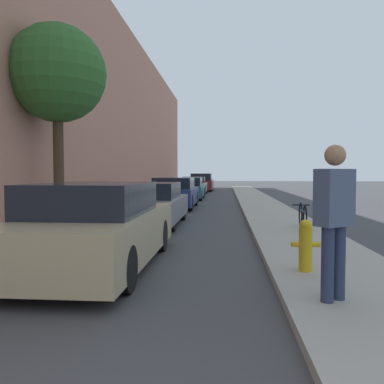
{
  "coord_description": "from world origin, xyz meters",
  "views": [
    {
      "loc": [
        1.25,
        -0.43,
        1.52
      ],
      "look_at": [
        0.33,
        10.46,
        1.0
      ],
      "focal_mm": 37.38,
      "sensor_mm": 36.0,
      "label": 1
    }
  ],
  "objects_px": {
    "parked_car_champagne": "(97,227)",
    "bicycle": "(303,216)",
    "parked_car_maroon": "(202,183)",
    "fire_hydrant": "(306,245)",
    "parked_car_grey": "(149,204)",
    "street_tree_near": "(57,75)",
    "parked_car_navy": "(175,193)",
    "parked_car_teal": "(189,189)",
    "parked_car_silver": "(194,186)",
    "pedestrian": "(334,213)"
  },
  "relations": [
    {
      "from": "parked_car_champagne",
      "to": "bicycle",
      "type": "xyz_separation_m",
      "value": [
        4.01,
        4.0,
        -0.21
      ]
    },
    {
      "from": "parked_car_champagne",
      "to": "parked_car_maroon",
      "type": "relative_size",
      "value": 0.94
    },
    {
      "from": "parked_car_maroon",
      "to": "fire_hydrant",
      "type": "bearing_deg",
      "value": -83.53
    },
    {
      "from": "parked_car_grey",
      "to": "street_tree_near",
      "type": "distance_m",
      "value": 4.29
    },
    {
      "from": "fire_hydrant",
      "to": "parked_car_navy",
      "type": "bearing_deg",
      "value": 106.39
    },
    {
      "from": "parked_car_champagne",
      "to": "fire_hydrant",
      "type": "height_order",
      "value": "parked_car_champagne"
    },
    {
      "from": "parked_car_champagne",
      "to": "fire_hydrant",
      "type": "bearing_deg",
      "value": -8.29
    },
    {
      "from": "parked_car_maroon",
      "to": "fire_hydrant",
      "type": "relative_size",
      "value": 6.35
    },
    {
      "from": "street_tree_near",
      "to": "fire_hydrant",
      "type": "bearing_deg",
      "value": -38.61
    },
    {
      "from": "fire_hydrant",
      "to": "street_tree_near",
      "type": "bearing_deg",
      "value": 141.39
    },
    {
      "from": "parked_car_teal",
      "to": "street_tree_near",
      "type": "distance_m",
      "value": 13.56
    },
    {
      "from": "bicycle",
      "to": "parked_car_maroon",
      "type": "bearing_deg",
      "value": 103.62
    },
    {
      "from": "parked_car_silver",
      "to": "parked_car_champagne",
      "type": "bearing_deg",
      "value": -89.57
    },
    {
      "from": "parked_car_maroon",
      "to": "bicycle",
      "type": "distance_m",
      "value": 23.99
    },
    {
      "from": "parked_car_champagne",
      "to": "parked_car_silver",
      "type": "distance_m",
      "value": 22.17
    },
    {
      "from": "parked_car_navy",
      "to": "parked_car_silver",
      "type": "relative_size",
      "value": 1.11
    },
    {
      "from": "parked_car_champagne",
      "to": "parked_car_navy",
      "type": "xyz_separation_m",
      "value": [
        -0.13,
        10.91,
        -0.01
      ]
    },
    {
      "from": "parked_car_teal",
      "to": "pedestrian",
      "type": "xyz_separation_m",
      "value": [
        3.33,
        -18.66,
        0.49
      ]
    },
    {
      "from": "parked_car_teal",
      "to": "fire_hydrant",
      "type": "distance_m",
      "value": 17.64
    },
    {
      "from": "parked_car_maroon",
      "to": "bicycle",
      "type": "height_order",
      "value": "parked_car_maroon"
    },
    {
      "from": "parked_car_grey",
      "to": "bicycle",
      "type": "bearing_deg",
      "value": -17.23
    },
    {
      "from": "street_tree_near",
      "to": "pedestrian",
      "type": "relative_size",
      "value": 3.08
    },
    {
      "from": "parked_car_teal",
      "to": "parked_car_silver",
      "type": "distance_m",
      "value": 5.31
    },
    {
      "from": "street_tree_near",
      "to": "fire_hydrant",
      "type": "relative_size",
      "value": 7.1
    },
    {
      "from": "parked_car_grey",
      "to": "bicycle",
      "type": "xyz_separation_m",
      "value": [
        4.19,
        -1.3,
        -0.16
      ]
    },
    {
      "from": "parked_car_navy",
      "to": "parked_car_silver",
      "type": "distance_m",
      "value": 11.26
    },
    {
      "from": "pedestrian",
      "to": "parked_car_maroon",
      "type": "bearing_deg",
      "value": -120.43
    },
    {
      "from": "parked_car_silver",
      "to": "pedestrian",
      "type": "xyz_separation_m",
      "value": [
        3.42,
        -23.96,
        0.47
      ]
    },
    {
      "from": "parked_car_teal",
      "to": "street_tree_near",
      "type": "height_order",
      "value": "street_tree_near"
    },
    {
      "from": "parked_car_champagne",
      "to": "bicycle",
      "type": "relative_size",
      "value": 2.87
    },
    {
      "from": "parked_car_champagne",
      "to": "pedestrian",
      "type": "bearing_deg",
      "value": -28.86
    },
    {
      "from": "parked_car_navy",
      "to": "pedestrian",
      "type": "relative_size",
      "value": 2.57
    },
    {
      "from": "parked_car_champagne",
      "to": "pedestrian",
      "type": "distance_m",
      "value": 3.74
    },
    {
      "from": "parked_car_navy",
      "to": "bicycle",
      "type": "xyz_separation_m",
      "value": [
        4.14,
        -6.91,
        -0.2
      ]
    },
    {
      "from": "parked_car_teal",
      "to": "street_tree_near",
      "type": "bearing_deg",
      "value": -99.83
    },
    {
      "from": "parked_car_grey",
      "to": "parked_car_champagne",
      "type": "bearing_deg",
      "value": -88.08
    },
    {
      "from": "pedestrian",
      "to": "street_tree_near",
      "type": "bearing_deg",
      "value": -82.56
    },
    {
      "from": "parked_car_champagne",
      "to": "parked_car_navy",
      "type": "height_order",
      "value": "parked_car_champagne"
    },
    {
      "from": "parked_car_navy",
      "to": "street_tree_near",
      "type": "distance_m",
      "value": 8.07
    },
    {
      "from": "parked_car_maroon",
      "to": "parked_car_grey",
      "type": "bearing_deg",
      "value": -90.51
    },
    {
      "from": "parked_car_navy",
      "to": "bicycle",
      "type": "height_order",
      "value": "parked_car_navy"
    },
    {
      "from": "parked_car_silver",
      "to": "fire_hydrant",
      "type": "xyz_separation_m",
      "value": [
        3.38,
        -22.64,
        -0.12
      ]
    },
    {
      "from": "parked_car_navy",
      "to": "pedestrian",
      "type": "height_order",
      "value": "pedestrian"
    },
    {
      "from": "parked_car_teal",
      "to": "bicycle",
      "type": "bearing_deg",
      "value": -72.38
    },
    {
      "from": "parked_car_grey",
      "to": "parked_car_navy",
      "type": "relative_size",
      "value": 0.95
    },
    {
      "from": "parked_car_maroon",
      "to": "street_tree_near",
      "type": "relative_size",
      "value": 0.89
    },
    {
      "from": "bicycle",
      "to": "parked_car_navy",
      "type": "bearing_deg",
      "value": 124.98
    },
    {
      "from": "parked_car_champagne",
      "to": "parked_car_maroon",
      "type": "height_order",
      "value": "parked_car_maroon"
    },
    {
      "from": "street_tree_near",
      "to": "fire_hydrant",
      "type": "distance_m",
      "value": 7.93
    },
    {
      "from": "parked_car_maroon",
      "to": "pedestrian",
      "type": "height_order",
      "value": "pedestrian"
    }
  ]
}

